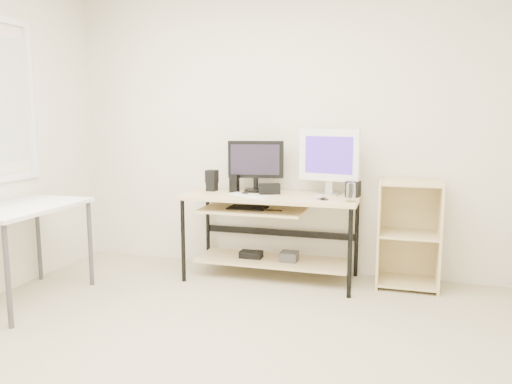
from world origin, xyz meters
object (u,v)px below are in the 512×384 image
object	(u,v)px
side_table	(22,216)
white_imac	(329,157)
audio_controller	(234,184)
black_monitor	(256,163)
desk	(269,219)
shelf_unit	(409,233)

from	to	relation	value
side_table	white_imac	distance (m)	2.50
white_imac	audio_controller	distance (m)	0.86
black_monitor	white_imac	size ratio (longest dim) A/B	0.88
black_monitor	desk	bearing A→B (deg)	-53.99
white_imac	audio_controller	bearing A→B (deg)	-161.26
shelf_unit	black_monitor	size ratio (longest dim) A/B	1.81
side_table	audio_controller	world-z (taller)	audio_controller
desk	white_imac	distance (m)	0.75
desk	black_monitor	distance (m)	0.52
desk	black_monitor	world-z (taller)	black_monitor
side_table	shelf_unit	distance (m)	3.09
side_table	audio_controller	size ratio (longest dim) A/B	6.22
desk	shelf_unit	distance (m)	1.19
shelf_unit	audio_controller	world-z (taller)	audio_controller
desk	side_table	bearing A→B (deg)	-147.35
side_table	audio_controller	distance (m)	1.73
side_table	shelf_unit	size ratio (longest dim) A/B	1.11
shelf_unit	audio_controller	bearing A→B (deg)	-175.17
black_monitor	shelf_unit	bearing A→B (deg)	-10.79
shelf_unit	black_monitor	distance (m)	1.45
side_table	black_monitor	size ratio (longest dim) A/B	2.01
desk	audio_controller	size ratio (longest dim) A/B	9.32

